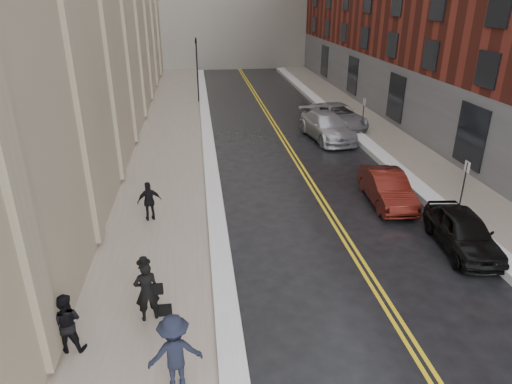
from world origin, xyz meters
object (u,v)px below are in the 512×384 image
object	(u,v)px
pedestrian_a	(66,323)
pedestrian_b	(175,352)
pedestrian_main	(147,291)
pedestrian_c	(149,201)
car_black	(463,231)
car_maroon	(387,188)
car_silver_far	(337,116)
car_silver_near	(327,126)

from	to	relation	value
pedestrian_a	pedestrian_b	world-z (taller)	pedestrian_b
pedestrian_main	pedestrian_c	distance (m)	6.14
car_black	pedestrian_a	distance (m)	13.05
car_maroon	pedestrian_main	xyz separation A→B (m)	(-9.54, -6.76, 0.37)
car_maroon	pedestrian_c	xyz separation A→B (m)	(-9.98, -0.64, 0.26)
car_silver_far	pedestrian_b	world-z (taller)	pedestrian_b
car_silver_near	pedestrian_b	distance (m)	20.76
car_maroon	pedestrian_main	world-z (taller)	pedestrian_main
pedestrian_main	pedestrian_a	size ratio (longest dim) A/B	1.12
car_maroon	car_black	bearing A→B (deg)	-71.12
car_silver_near	car_silver_far	xyz separation A→B (m)	(1.43, 2.50, -0.02)
car_maroon	car_silver_near	size ratio (longest dim) A/B	0.77
car_black	pedestrian_main	xyz separation A→B (m)	(-10.67, -2.67, 0.36)
car_black	car_silver_far	bearing A→B (deg)	95.25
car_silver_far	pedestrian_main	world-z (taller)	pedestrian_main
car_maroon	pedestrian_b	distance (m)	12.68
car_black	pedestrian_c	world-z (taller)	pedestrian_c
pedestrian_main	pedestrian_c	xyz separation A→B (m)	(-0.44, 6.12, -0.11)
pedestrian_b	car_black	bearing A→B (deg)	-160.76
pedestrian_a	pedestrian_c	bearing A→B (deg)	-97.36
car_maroon	pedestrian_a	bearing A→B (deg)	-142.61
car_silver_near	pedestrian_a	world-z (taller)	pedestrian_a
car_maroon	pedestrian_b	world-z (taller)	pedestrian_b
pedestrian_a	car_silver_near	bearing A→B (deg)	-119.31
car_maroon	car_silver_near	xyz separation A→B (m)	(0.00, 9.63, 0.10)
car_black	pedestrian_main	bearing A→B (deg)	-159.66
car_black	pedestrian_b	bearing A→B (deg)	-146.19
car_maroon	car_silver_far	xyz separation A→B (m)	(1.43, 12.13, 0.08)
car_silver_far	car_silver_near	bearing A→B (deg)	-127.05
car_black	pedestrian_c	bearing A→B (deg)	169.05
car_black	car_maroon	distance (m)	4.25
car_maroon	car_silver_far	bearing A→B (deg)	86.63
pedestrian_b	pedestrian_c	xyz separation A→B (m)	(-1.28, 8.57, -0.15)
car_maroon	pedestrian_a	size ratio (longest dim) A/B	2.59
car_black	pedestrian_c	size ratio (longest dim) A/B	2.56
car_maroon	pedestrian_b	xyz separation A→B (m)	(-8.70, -9.22, 0.41)
pedestrian_a	pedestrian_c	world-z (taller)	pedestrian_a
car_maroon	car_silver_near	world-z (taller)	car_silver_near
car_maroon	pedestrian_a	xyz separation A→B (m)	(-11.40, -7.70, 0.27)
pedestrian_a	car_silver_far	bearing A→B (deg)	-118.88
car_black	pedestrian_a	size ratio (longest dim) A/B	2.52
car_black	car_silver_near	xyz separation A→B (m)	(-1.14, 13.73, 0.10)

